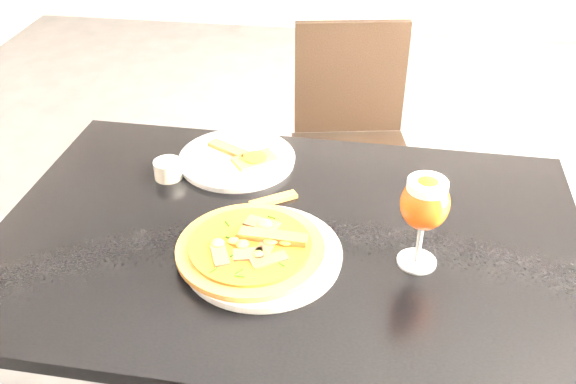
% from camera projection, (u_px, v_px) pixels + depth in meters
% --- Properties ---
extents(ground, '(6.00, 6.00, 0.00)m').
position_uv_depth(ground, '(375.00, 382.00, 1.93)').
color(ground, '#4D4E50').
rests_on(ground, ground).
extents(dining_table, '(1.22, 0.83, 0.75)m').
position_uv_depth(dining_table, '(288.00, 267.00, 1.36)').
color(dining_table, black).
rests_on(dining_table, ground).
extents(chair_far, '(0.46, 0.46, 0.85)m').
position_uv_depth(chair_far, '(351.00, 143.00, 2.18)').
color(chair_far, black).
rests_on(chair_far, ground).
extents(plate_main, '(0.40, 0.40, 0.02)m').
position_uv_depth(plate_main, '(262.00, 255.00, 1.24)').
color(plate_main, white).
rests_on(plate_main, dining_table).
extents(pizza, '(0.29, 0.29, 0.03)m').
position_uv_depth(pizza, '(251.00, 247.00, 1.23)').
color(pizza, '#965724').
rests_on(pizza, plate_main).
extents(plate_second, '(0.35, 0.35, 0.01)m').
position_uv_depth(plate_second, '(237.00, 159.00, 1.54)').
color(plate_second, white).
rests_on(plate_second, dining_table).
extents(crust_scraps, '(0.19, 0.13, 0.01)m').
position_uv_depth(crust_scraps, '(247.00, 156.00, 1.52)').
color(crust_scraps, '#965724').
rests_on(crust_scraps, plate_second).
extents(loose_crust, '(0.10, 0.08, 0.01)m').
position_uv_depth(loose_crust, '(273.00, 200.00, 1.40)').
color(loose_crust, '#965724').
rests_on(loose_crust, dining_table).
extents(sauce_cup, '(0.06, 0.06, 0.04)m').
position_uv_depth(sauce_cup, '(168.00, 169.00, 1.47)').
color(sauce_cup, beige).
rests_on(sauce_cup, dining_table).
extents(beer_glass, '(0.09, 0.09, 0.19)m').
position_uv_depth(beer_glass, '(425.00, 204.00, 1.16)').
color(beer_glass, silver).
rests_on(beer_glass, dining_table).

